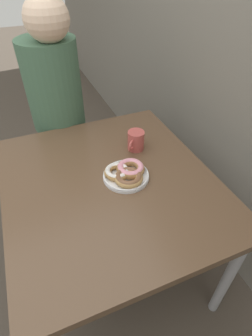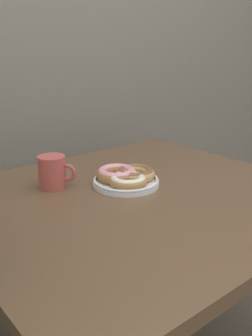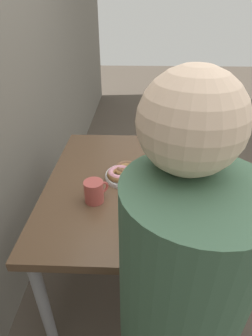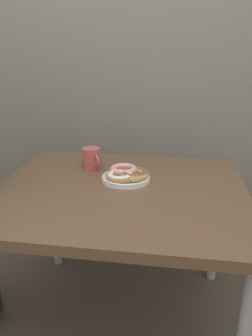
% 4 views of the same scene
% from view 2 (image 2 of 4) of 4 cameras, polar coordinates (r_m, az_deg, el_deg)
% --- Properties ---
extents(wall_back, '(8.00, 0.05, 2.60)m').
position_cam_2_polar(wall_back, '(1.71, -15.37, 21.61)').
color(wall_back, slate).
rests_on(wall_back, ground_plane).
extents(dining_table, '(1.09, 0.97, 0.74)m').
position_cam_2_polar(dining_table, '(1.21, 1.80, -7.02)').
color(dining_table, brown).
rests_on(dining_table, ground_plane).
extents(donut_plate, '(0.24, 0.25, 0.06)m').
position_cam_2_polar(donut_plate, '(1.24, -0.04, -1.37)').
color(donut_plate, white).
rests_on(donut_plate, dining_table).
extents(coffee_mug, '(0.10, 0.11, 0.11)m').
position_cam_2_polar(coffee_mug, '(1.24, -11.09, -0.52)').
color(coffee_mug, '#B74C47').
rests_on(coffee_mug, dining_table).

